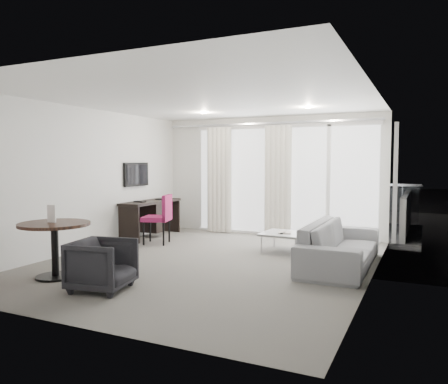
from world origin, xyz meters
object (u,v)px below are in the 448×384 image
at_px(desk_chair, 156,219).
at_px(rattan_chair_b, 359,212).
at_px(desk, 151,219).
at_px(sofa, 340,245).
at_px(tub_armchair, 102,265).
at_px(round_table, 55,250).
at_px(rattan_chair_a, 329,214).
at_px(coffee_table, 284,242).

relative_size(desk_chair, rattan_chair_b, 1.10).
height_order(desk, sofa, desk).
bearing_deg(desk, sofa, -13.64).
height_order(desk, desk_chair, desk_chair).
height_order(desk, tub_armchair, desk).
relative_size(round_table, rattan_chair_a, 1.24).
height_order(desk_chair, coffee_table, desk_chair).
height_order(tub_armchair, sofa, sofa).
height_order(desk_chair, rattan_chair_a, desk_chair).
distance_m(round_table, sofa, 4.21).
bearing_deg(round_table, rattan_chair_b, 61.16).
xyz_separation_m(desk, desk_chair, (0.56, -0.63, 0.10)).
relative_size(rattan_chair_a, rattan_chair_b, 0.87).
distance_m(desk, tub_armchair, 3.94).
bearing_deg(desk, tub_armchair, -64.48).
relative_size(desk_chair, tub_armchair, 1.38).
bearing_deg(tub_armchair, desk, 15.21).
xyz_separation_m(tub_armchair, sofa, (2.50, 2.54, 0.02)).
height_order(tub_armchair, rattan_chair_a, rattan_chair_a).
relative_size(tub_armchair, rattan_chair_b, 0.80).
xyz_separation_m(desk, round_table, (0.70, -3.36, 0.00)).
bearing_deg(tub_armchair, desk_chair, 10.95).
xyz_separation_m(desk_chair, round_table, (0.14, -2.73, -0.10)).
distance_m(tub_armchair, rattan_chair_a, 6.17).
height_order(round_table, sofa, round_table).
relative_size(round_table, coffee_table, 1.28).
height_order(coffee_table, rattan_chair_a, rattan_chair_a).
distance_m(desk, sofa, 4.32).
distance_m(rattan_chair_a, rattan_chair_b, 0.68).
bearing_deg(coffee_table, round_table, -127.78).
bearing_deg(desk, round_table, -78.29).
bearing_deg(desk_chair, tub_armchair, -84.92).
distance_m(round_table, rattan_chair_b, 6.81).
xyz_separation_m(tub_armchair, coffee_table, (1.38, 3.26, -0.15)).
height_order(round_table, coffee_table, round_table).
distance_m(desk_chair, sofa, 3.66).
bearing_deg(round_table, rattan_chair_a, 65.30).
bearing_deg(desk_chair, rattan_chair_a, 31.16).
bearing_deg(tub_armchair, coffee_table, -33.22).
distance_m(tub_armchair, rattan_chair_b, 6.57).
height_order(desk, coffee_table, desk).
xyz_separation_m(desk, rattan_chair_a, (3.34, 2.39, 0.00)).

